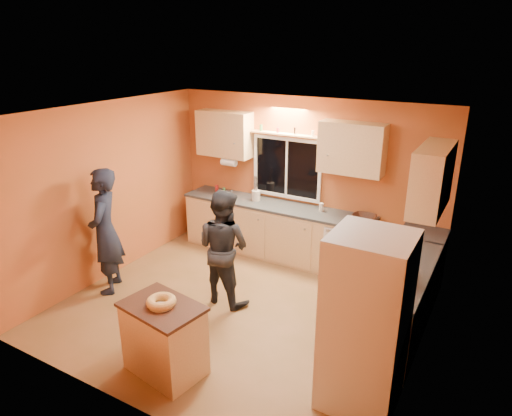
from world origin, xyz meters
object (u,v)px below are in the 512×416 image
Objects in this scene: refrigerator at (365,323)px; person_right at (350,288)px; person_center at (223,247)px; island at (164,338)px; person_left at (105,231)px.

refrigerator is 1.13× the size of person_right.
person_center reaches higher than person_right.
refrigerator is 1.95× the size of island.
island is 0.58× the size of person_center.
person_left is at bearing 161.48° from island.
person_center is at bearing 77.44° from person_left.
person_center is (-2.20, 0.91, -0.10)m from refrigerator.
person_left is 1.69m from person_center.
island is 0.51× the size of person_left.
person_center is 1.82m from person_right.
refrigerator is at bearing 52.57° from person_left.
island is at bearing 30.08° from person_left.
refrigerator is at bearing 163.24° from person_center.
refrigerator is at bearing 26.75° from island.
person_left is 1.13× the size of person_right.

